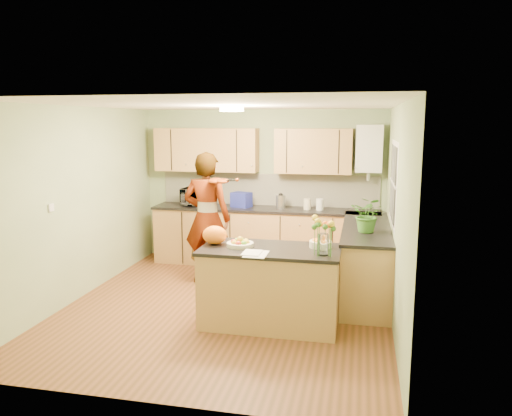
# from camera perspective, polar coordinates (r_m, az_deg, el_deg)

# --- Properties ---
(floor) EXTENTS (4.50, 4.50, 0.00)m
(floor) POSITION_cam_1_polar(r_m,az_deg,el_deg) (6.43, -3.30, -11.18)
(floor) COLOR #573618
(floor) RESTS_ON ground
(ceiling) EXTENTS (4.00, 4.50, 0.02)m
(ceiling) POSITION_cam_1_polar(r_m,az_deg,el_deg) (6.01, -3.54, 11.70)
(ceiling) COLOR white
(ceiling) RESTS_ON wall_back
(wall_back) EXTENTS (4.00, 0.02, 2.50)m
(wall_back) POSITION_cam_1_polar(r_m,az_deg,el_deg) (8.26, 0.74, 2.50)
(wall_back) COLOR gray
(wall_back) RESTS_ON floor
(wall_front) EXTENTS (4.00, 0.02, 2.50)m
(wall_front) POSITION_cam_1_polar(r_m,az_deg,el_deg) (4.02, -12.01, -5.54)
(wall_front) COLOR gray
(wall_front) RESTS_ON floor
(wall_left) EXTENTS (0.02, 4.50, 2.50)m
(wall_left) POSITION_cam_1_polar(r_m,az_deg,el_deg) (6.89, -19.66, 0.47)
(wall_left) COLOR gray
(wall_left) RESTS_ON floor
(wall_right) EXTENTS (0.02, 4.50, 2.50)m
(wall_right) POSITION_cam_1_polar(r_m,az_deg,el_deg) (5.89, 15.69, -0.83)
(wall_right) COLOR gray
(wall_right) RESTS_ON floor
(back_counter) EXTENTS (3.64, 0.62, 0.94)m
(back_counter) POSITION_cam_1_polar(r_m,az_deg,el_deg) (8.09, 1.00, -3.27)
(back_counter) COLOR #A67642
(back_counter) RESTS_ON floor
(right_counter) EXTENTS (0.62, 2.24, 0.94)m
(right_counter) POSITION_cam_1_polar(r_m,az_deg,el_deg) (6.88, 12.45, -5.84)
(right_counter) COLOR #A67642
(right_counter) RESTS_ON floor
(splashback) EXTENTS (3.60, 0.02, 0.52)m
(splashback) POSITION_cam_1_polar(r_m,az_deg,el_deg) (8.23, 1.40, 2.12)
(splashback) COLOR white
(splashback) RESTS_ON back_counter
(upper_cabinets) EXTENTS (3.20, 0.34, 0.70)m
(upper_cabinets) POSITION_cam_1_polar(r_m,az_deg,el_deg) (8.07, -0.73, 6.61)
(upper_cabinets) COLOR #A67642
(upper_cabinets) RESTS_ON wall_back
(boiler) EXTENTS (0.40, 0.30, 0.86)m
(boiler) POSITION_cam_1_polar(r_m,az_deg,el_deg) (7.88, 12.80, 6.63)
(boiler) COLOR white
(boiler) RESTS_ON wall_back
(window_right) EXTENTS (0.01, 1.30, 1.05)m
(window_right) POSITION_cam_1_polar(r_m,az_deg,el_deg) (6.44, 15.43, 2.77)
(window_right) COLOR white
(window_right) RESTS_ON wall_right
(light_switch) EXTENTS (0.02, 0.09, 0.09)m
(light_switch) POSITION_cam_1_polar(r_m,az_deg,el_deg) (6.38, -22.37, 0.05)
(light_switch) COLOR white
(light_switch) RESTS_ON wall_left
(ceiling_lamp) EXTENTS (0.30, 0.30, 0.07)m
(ceiling_lamp) POSITION_cam_1_polar(r_m,az_deg,el_deg) (6.29, -2.79, 11.26)
(ceiling_lamp) COLOR #FFEABF
(ceiling_lamp) RESTS_ON ceiling
(peninsula_island) EXTENTS (1.57, 0.80, 0.90)m
(peninsula_island) POSITION_cam_1_polar(r_m,az_deg,el_deg) (5.76, 1.63, -8.93)
(peninsula_island) COLOR #A67642
(peninsula_island) RESTS_ON floor
(fruit_dish) EXTENTS (0.31, 0.31, 0.11)m
(fruit_dish) POSITION_cam_1_polar(r_m,az_deg,el_deg) (5.69, -1.83, -3.98)
(fruit_dish) COLOR beige
(fruit_dish) RESTS_ON peninsula_island
(orange_bowl) EXTENTS (0.25, 0.25, 0.15)m
(orange_bowl) POSITION_cam_1_polar(r_m,az_deg,el_deg) (5.69, 7.40, -3.87)
(orange_bowl) COLOR beige
(orange_bowl) RESTS_ON peninsula_island
(flower_vase) EXTENTS (0.28, 0.28, 0.51)m
(flower_vase) POSITION_cam_1_polar(r_m,az_deg,el_deg) (5.30, 7.71, -1.82)
(flower_vase) COLOR silver
(flower_vase) RESTS_ON peninsula_island
(orange_bag) EXTENTS (0.30, 0.26, 0.22)m
(orange_bag) POSITION_cam_1_polar(r_m,az_deg,el_deg) (5.80, -4.74, -3.09)
(orange_bag) COLOR orange
(orange_bag) RESTS_ON peninsula_island
(papers) EXTENTS (0.24, 0.32, 0.01)m
(papers) POSITION_cam_1_polar(r_m,az_deg,el_deg) (5.36, 0.01, -5.26)
(papers) COLOR white
(papers) RESTS_ON peninsula_island
(violinist) EXTENTS (0.72, 0.50, 1.89)m
(violinist) POSITION_cam_1_polar(r_m,az_deg,el_deg) (7.12, -5.62, -1.19)
(violinist) COLOR tan
(violinist) RESTS_ON floor
(violin) EXTENTS (0.65, 0.56, 0.16)m
(violin) POSITION_cam_1_polar(r_m,az_deg,el_deg) (6.77, -4.64, 3.11)
(violin) COLOR #501705
(violin) RESTS_ON violinist
(microwave) EXTENTS (0.56, 0.41, 0.29)m
(microwave) POSITION_cam_1_polar(r_m,az_deg,el_deg) (8.26, -6.62, 1.27)
(microwave) COLOR white
(microwave) RESTS_ON back_counter
(blue_box) EXTENTS (0.35, 0.31, 0.24)m
(blue_box) POSITION_cam_1_polar(r_m,az_deg,el_deg) (8.07, -1.68, 0.95)
(blue_box) COLOR navy
(blue_box) RESTS_ON back_counter
(kettle) EXTENTS (0.15, 0.15, 0.28)m
(kettle) POSITION_cam_1_polar(r_m,az_deg,el_deg) (7.96, 2.85, 0.80)
(kettle) COLOR #B7B7BC
(kettle) RESTS_ON back_counter
(jar_cream) EXTENTS (0.11, 0.11, 0.17)m
(jar_cream) POSITION_cam_1_polar(r_m,az_deg,el_deg) (7.89, 5.87, 0.45)
(jar_cream) COLOR beige
(jar_cream) RESTS_ON back_counter
(jar_white) EXTENTS (0.15, 0.15, 0.18)m
(jar_white) POSITION_cam_1_polar(r_m,az_deg,el_deg) (7.85, 7.31, 0.41)
(jar_white) COLOR white
(jar_white) RESTS_ON back_counter
(potted_plant) EXTENTS (0.50, 0.46, 0.45)m
(potted_plant) POSITION_cam_1_polar(r_m,az_deg,el_deg) (6.34, 12.70, -0.75)
(potted_plant) COLOR #3A7125
(potted_plant) RESTS_ON right_counter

